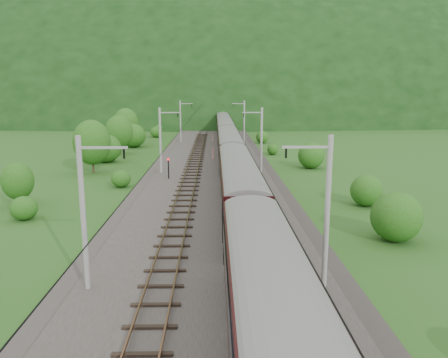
{
  "coord_description": "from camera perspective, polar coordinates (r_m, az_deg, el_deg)",
  "views": [
    {
      "loc": [
        0.48,
        -21.34,
        10.53
      ],
      "look_at": [
        1.28,
        16.88,
        2.6
      ],
      "focal_mm": 35.0,
      "sensor_mm": 36.0,
      "label": 1
    }
  ],
  "objects": [
    {
      "name": "ground",
      "position": [
        23.8,
        -2.3,
        -14.55
      ],
      "size": [
        600.0,
        600.0,
        0.0
      ],
      "primitive_type": "plane",
      "color": "#255019",
      "rests_on": "ground"
    },
    {
      "name": "catenary_right",
      "position": [
        53.97,
        4.83,
        5.26
      ],
      "size": [
        2.54,
        192.28,
        8.0
      ],
      "color": "gray",
      "rests_on": "railbed"
    },
    {
      "name": "track_left",
      "position": [
        33.07,
        -6.17,
        -6.24
      ],
      "size": [
        2.4,
        220.0,
        0.27
      ],
      "color": "brown",
      "rests_on": "railbed"
    },
    {
      "name": "hazard_post_far",
      "position": [
        64.54,
        -1.43,
        3.34
      ],
      "size": [
        0.18,
        0.18,
        1.67
      ],
      "primitive_type": "cylinder",
      "color": "red",
      "rests_on": "railbed"
    },
    {
      "name": "vegetation_left",
      "position": [
        49.18,
        -20.24,
        2.21
      ],
      "size": [
        12.78,
        141.88,
        6.9
      ],
      "color": "#295015",
      "rests_on": "ground"
    },
    {
      "name": "railbed",
      "position": [
        33.01,
        -1.98,
        -6.61
      ],
      "size": [
        14.0,
        220.0,
        0.3
      ],
      "primitive_type": "cube",
      "color": "#38332D",
      "rests_on": "ground"
    },
    {
      "name": "track_right",
      "position": [
        33.0,
        2.21,
        -6.22
      ],
      "size": [
        2.4,
        220.0,
        0.27
      ],
      "color": "brown",
      "rests_on": "railbed"
    },
    {
      "name": "mountain_main",
      "position": [
        281.53,
        -1.31,
        9.57
      ],
      "size": [
        504.0,
        360.0,
        244.0
      ],
      "primitive_type": "ellipsoid",
      "color": "black",
      "rests_on": "ground"
    },
    {
      "name": "mountain_ridge",
      "position": [
        343.34,
        -22.03,
        9.12
      ],
      "size": [
        336.0,
        280.0,
        132.0
      ],
      "primitive_type": "ellipsoid",
      "color": "black",
      "rests_on": "ground"
    },
    {
      "name": "overhead_wires",
      "position": [
        31.53,
        -2.07,
        5.46
      ],
      "size": [
        4.83,
        198.0,
        0.03
      ],
      "color": "black",
      "rests_on": "ground"
    },
    {
      "name": "hazard_post_near",
      "position": [
        87.32,
        -1.49,
        5.41
      ],
      "size": [
        0.14,
        0.14,
        1.28
      ],
      "primitive_type": "cylinder",
      "color": "red",
      "rests_on": "railbed"
    },
    {
      "name": "catenary_left",
      "position": [
        54.08,
        -8.23,
        5.2
      ],
      "size": [
        2.54,
        192.28,
        8.0
      ],
      "color": "gray",
      "rests_on": "railbed"
    },
    {
      "name": "signal",
      "position": [
        50.71,
        -7.27,
        1.61
      ],
      "size": [
        0.27,
        0.27,
        2.4
      ],
      "color": "black",
      "rests_on": "railbed"
    },
    {
      "name": "vegetation_right",
      "position": [
        32.14,
        21.32,
        -5.59
      ],
      "size": [
        7.16,
        105.47,
        3.17
      ],
      "color": "#295015",
      "rests_on": "ground"
    },
    {
      "name": "train",
      "position": [
        58.57,
        0.69,
        4.91
      ],
      "size": [
        3.03,
        169.83,
        5.28
      ],
      "color": "black",
      "rests_on": "ground"
    }
  ]
}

